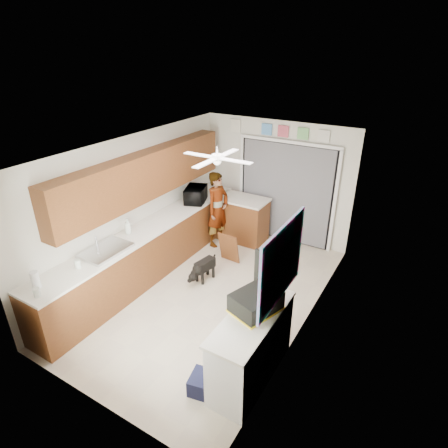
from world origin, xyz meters
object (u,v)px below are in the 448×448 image
at_px(man, 218,209).
at_px(dog, 205,269).
at_px(suitcase, 256,302).
at_px(cardboard_box, 230,351).
at_px(microwave, 196,195).
at_px(navy_crate, 206,384).
at_px(paper_towel_roll, 35,280).
at_px(soap_bottle, 128,226).

height_order(man, dog, man).
bearing_deg(suitcase, cardboard_box, -153.69).
xyz_separation_m(microwave, dog, (0.90, -1.07, -0.87)).
distance_m(navy_crate, dog, 2.41).
height_order(paper_towel_roll, suitcase, suitcase).
distance_m(microwave, navy_crate, 3.93).
relative_size(man, dog, 2.80).
xyz_separation_m(man, dog, (0.50, -1.25, -0.57)).
height_order(paper_towel_roll, dog, paper_towel_roll).
distance_m(microwave, suitcase, 3.53).
xyz_separation_m(cardboard_box, dog, (-1.33, 1.41, 0.08)).
relative_size(microwave, suitcase, 0.99).
bearing_deg(paper_towel_roll, dog, 66.97).
relative_size(microwave, soap_bottle, 2.00).
relative_size(microwave, man, 0.35).
relative_size(navy_crate, man, 0.24).
bearing_deg(paper_towel_roll, microwave, 87.86).
bearing_deg(soap_bottle, navy_crate, -28.99).
relative_size(paper_towel_roll, man, 0.15).
bearing_deg(navy_crate, microwave, 126.01).
height_order(suitcase, man, man).
bearing_deg(navy_crate, man, 119.34).
relative_size(soap_bottle, paper_towel_roll, 1.17).
bearing_deg(dog, suitcase, -29.60).
distance_m(cardboard_box, man, 3.30).
bearing_deg(suitcase, dog, 158.89).
distance_m(navy_crate, man, 3.80).
bearing_deg(suitcase, man, 147.91).
height_order(microwave, dog, microwave).
relative_size(soap_bottle, cardboard_box, 0.62).
bearing_deg(microwave, man, -87.50).
bearing_deg(soap_bottle, suitcase, -14.35).
height_order(microwave, suitcase, microwave).
distance_m(paper_towel_roll, navy_crate, 2.58).
bearing_deg(paper_towel_roll, suitcase, 21.58).
bearing_deg(dog, man, 121.72).
height_order(soap_bottle, cardboard_box, soap_bottle).
xyz_separation_m(suitcase, navy_crate, (-0.32, -0.64, -0.94)).
xyz_separation_m(suitcase, man, (-2.15, 2.62, -0.27)).
bearing_deg(dog, soap_bottle, -138.53).
distance_m(man, dog, 1.46).
relative_size(suitcase, dog, 1.00).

